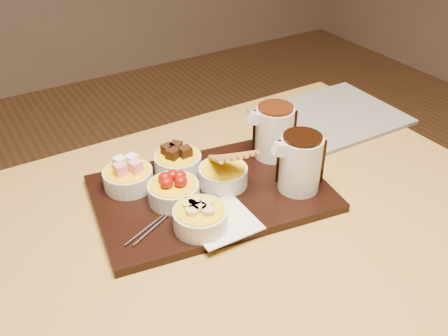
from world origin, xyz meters
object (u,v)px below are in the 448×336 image
bowl_strawberries (174,192)px  pitcher_milk_chocolate (274,133)px  dining_table (216,261)px  pitcher_dark_chocolate (300,164)px  newspaper (331,116)px  serving_board (211,193)px

bowl_strawberries → pitcher_milk_chocolate: (0.26, 0.04, 0.04)m
dining_table → pitcher_milk_chocolate: pitcher_milk_chocolate is taller
pitcher_dark_chocolate → pitcher_milk_chocolate: 0.13m
bowl_strawberries → newspaper: 0.53m
serving_board → pitcher_dark_chocolate: 0.19m
pitcher_milk_chocolate → dining_table: bearing=-142.7°
bowl_strawberries → serving_board: bearing=-5.2°
dining_table → pitcher_milk_chocolate: 0.30m
bowl_strawberries → dining_table: bearing=-61.3°
serving_board → newspaper: serving_board is taller
pitcher_dark_chocolate → pitcher_milk_chocolate: bearing=85.6°
dining_table → newspaper: bearing=23.8°
bowl_strawberries → pitcher_dark_chocolate: size_ratio=0.87×
pitcher_dark_chocolate → pitcher_milk_chocolate: size_ratio=1.00×
bowl_strawberries → pitcher_dark_chocolate: 0.25m
serving_board → pitcher_dark_chocolate: bearing=-20.0°
dining_table → bowl_strawberries: bearing=118.7°
pitcher_dark_chocolate → bowl_strawberries: bearing=167.3°
bowl_strawberries → newspaper: bearing=13.6°
dining_table → serving_board: serving_board is taller
serving_board → pitcher_milk_chocolate: 0.20m
dining_table → bowl_strawberries: (-0.05, 0.08, 0.14)m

